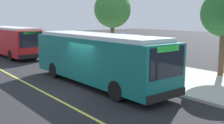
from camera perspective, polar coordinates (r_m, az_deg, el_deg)
The scene contains 11 objects.
ground_plane at distance 15.04m, azimuth -5.64°, elevation -5.55°, with size 120.00×120.00×0.00m, color #232326.
sidewalk_curb at distance 18.81m, azimuth 10.03°, elevation -2.38°, with size 44.00×6.40×0.15m, color #B7B2A8.
lane_stripe_center at distance 14.04m, azimuth -13.31°, elevation -6.83°, with size 36.00×0.14×0.01m, color #E0D64C.
transit_bus_main at distance 15.53m, azimuth -3.25°, elevation 1.05°, with size 10.60×2.70×2.95m.
transit_bus_second at distance 29.30m, azimuth -20.79°, elevation 4.37°, with size 10.62×3.01×2.95m.
bus_shelter at distance 20.77m, azimuth 2.85°, elevation 4.00°, with size 2.90×1.60×2.48m.
waiting_bench at distance 21.02m, azimuth 2.86°, elevation 0.53°, with size 1.60×0.48×0.95m.
route_sign_post at distance 17.20m, azimuth 2.26°, elevation 3.01°, with size 0.44×0.08×2.80m.
pedestrian_commuter at distance 21.32m, azimuth -1.75°, elevation 1.98°, with size 0.24×0.40×1.69m.
street_tree_upstreet at distance 18.62m, azimuth 22.79°, elevation 9.45°, with size 2.95×2.95×5.48m.
street_tree_downstreet at distance 24.35m, azimuth 0.10°, elevation 11.06°, with size 3.29×3.29×6.10m.
Camera 1 is at (12.33, -7.69, 3.86)m, focal length 42.95 mm.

